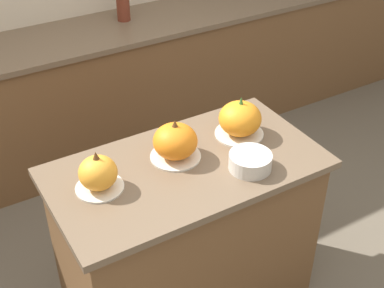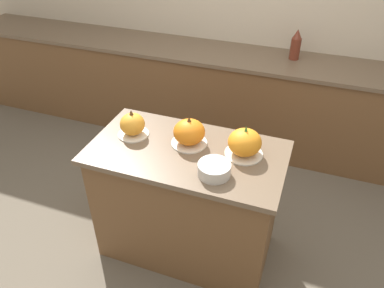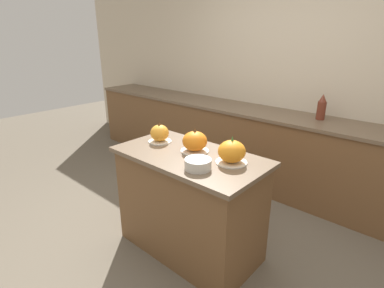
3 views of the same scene
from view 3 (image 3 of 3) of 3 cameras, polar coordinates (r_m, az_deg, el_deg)
The scene contains 9 objects.
ground_plane at distance 2.77m, azimuth -0.44°, elevation -19.09°, with size 12.00×12.00×0.00m, color #665B4C.
wall_back at distance 3.74m, azimuth 18.95°, elevation 11.33°, with size 8.00×0.06×2.50m.
kitchen_island at distance 2.52m, azimuth -0.46°, elevation -11.24°, with size 1.21×0.65×0.88m.
back_counter at distance 3.65m, azimuth 15.49°, elevation -1.44°, with size 6.00×0.60×0.92m.
pumpkin_cake_left at distance 2.58m, azimuth -6.19°, elevation 1.98°, with size 0.20×0.20×0.18m.
pumpkin_cake_center at distance 2.35m, azimuth 0.53°, elevation 0.45°, with size 0.23×0.23×0.19m.
pumpkin_cake_right at distance 2.16m, azimuth 7.58°, elevation -1.52°, with size 0.23×0.23×0.20m.
bottle_tall at distance 3.40m, azimuth 23.46°, elevation 6.42°, with size 0.09×0.09×0.27m.
mixing_bowl at distance 2.06m, azimuth 1.15°, elevation -3.82°, with size 0.19×0.19×0.07m.
Camera 3 is at (1.44, -1.59, 1.75)m, focal length 28.00 mm.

